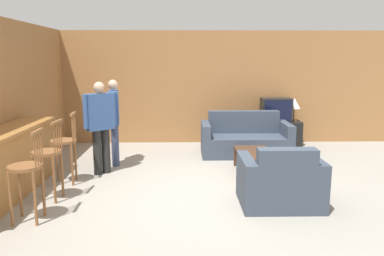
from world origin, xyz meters
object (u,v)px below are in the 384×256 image
(table_lamp, at_px, (294,104))
(person_by_counter, at_px, (100,123))
(bar_chair_far, at_px, (65,146))
(person_by_window, at_px, (114,118))
(tv, at_px, (276,110))
(bar_chair_near, at_px, (27,173))
(bar_chair_mid, at_px, (48,158))
(tv_unit, at_px, (275,133))
(coffee_table, at_px, (254,155))
(couch_far, at_px, (245,140))
(armchair_near, at_px, (280,183))

(table_lamp, height_order, person_by_counter, person_by_counter)
(bar_chair_far, bearing_deg, person_by_window, 60.16)
(tv, bearing_deg, bar_chair_near, -134.21)
(bar_chair_mid, bearing_deg, person_by_window, 71.32)
(bar_chair_near, bearing_deg, tv_unit, 45.81)
(coffee_table, bearing_deg, bar_chair_mid, -159.28)
(bar_chair_near, height_order, tv_unit, bar_chair_near)
(couch_far, height_order, armchair_near, couch_far)
(tv_unit, distance_m, person_by_window, 3.80)
(couch_far, bearing_deg, person_by_counter, -154.29)
(coffee_table, bearing_deg, bar_chair_near, -148.72)
(tv_unit, xyz_separation_m, tv, (-0.00, -0.00, 0.54))
(coffee_table, height_order, person_by_counter, person_by_counter)
(tv_unit, bearing_deg, table_lamp, -0.00)
(couch_far, height_order, tv, tv)
(tv, height_order, person_by_counter, person_by_counter)
(bar_chair_far, height_order, armchair_near, bar_chair_far)
(coffee_table, xyz_separation_m, person_by_counter, (-2.62, 0.06, 0.56))
(table_lamp, bearing_deg, armchair_near, -108.50)
(coffee_table, relative_size, person_by_window, 0.66)
(armchair_near, bearing_deg, bar_chair_mid, 175.10)
(bar_chair_near, height_order, table_lamp, bar_chair_near)
(person_by_counter, bearing_deg, coffee_table, -1.28)
(bar_chair_far, height_order, coffee_table, bar_chair_far)
(tv, xyz_separation_m, person_by_window, (-3.38, -1.62, 0.07))
(bar_chair_far, height_order, couch_far, bar_chair_far)
(tv, bearing_deg, coffee_table, -111.94)
(person_by_counter, bearing_deg, person_by_window, 76.11)
(bar_chair_near, relative_size, table_lamp, 2.13)
(coffee_table, distance_m, tv_unit, 2.39)
(bar_chair_near, height_order, armchair_near, bar_chair_near)
(tv_unit, xyz_separation_m, person_by_window, (-3.38, -1.62, 0.62))
(person_by_counter, bearing_deg, couch_far, 25.71)
(person_by_window, bearing_deg, couch_far, 16.44)
(bar_chair_far, distance_m, couch_far, 3.64)
(bar_chair_far, xyz_separation_m, person_by_counter, (0.46, 0.50, 0.28))
(bar_chair_mid, relative_size, tv_unit, 0.98)
(bar_chair_near, xyz_separation_m, coffee_table, (3.09, 1.87, -0.27))
(coffee_table, height_order, tv, tv)
(table_lamp, bearing_deg, bar_chair_far, -148.83)
(couch_far, xyz_separation_m, coffee_table, (-0.06, -1.35, 0.02))
(armchair_near, xyz_separation_m, table_lamp, (1.22, 3.66, 0.64))
(bar_chair_mid, height_order, table_lamp, bar_chair_mid)
(tv, relative_size, person_by_window, 0.42)
(bar_chair_near, height_order, coffee_table, bar_chair_near)
(armchair_near, xyz_separation_m, person_by_counter, (-2.71, 1.50, 0.58))
(armchair_near, xyz_separation_m, tv_unit, (0.80, 3.66, -0.03))
(coffee_table, distance_m, tv, 2.44)
(bar_chair_far, xyz_separation_m, tv_unit, (3.98, 2.66, -0.33))
(tv_unit, distance_m, table_lamp, 0.79)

